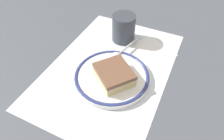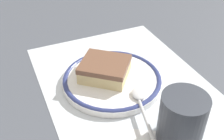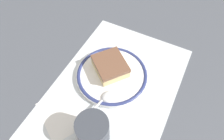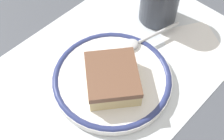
% 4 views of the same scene
% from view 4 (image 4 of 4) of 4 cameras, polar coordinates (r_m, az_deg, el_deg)
% --- Properties ---
extents(ground_plane, '(2.40, 2.40, 0.00)m').
position_cam_4_polar(ground_plane, '(0.57, 0.89, 1.50)').
color(ground_plane, '#4C515B').
extents(placemat, '(0.49, 0.34, 0.00)m').
position_cam_4_polar(placemat, '(0.57, 0.89, 1.55)').
color(placemat, silver).
rests_on(placemat, ground_plane).
extents(plate, '(0.21, 0.21, 0.02)m').
position_cam_4_polar(plate, '(0.53, 0.00, -1.58)').
color(plate, white).
rests_on(plate, placemat).
extents(cake_slice, '(0.13, 0.13, 0.04)m').
position_cam_4_polar(cake_slice, '(0.50, 0.04, -1.58)').
color(cake_slice, beige).
rests_on(cake_slice, plate).
extents(spoon, '(0.13, 0.05, 0.01)m').
position_cam_4_polar(spoon, '(0.58, 5.23, 5.34)').
color(spoon, silver).
rests_on(spoon, plate).
extents(cup, '(0.08, 0.08, 0.09)m').
position_cam_4_polar(cup, '(0.62, 8.90, 12.44)').
color(cup, '#383D47').
rests_on(cup, placemat).
extents(napkin, '(0.16, 0.16, 0.00)m').
position_cam_4_polar(napkin, '(0.61, 15.54, 3.92)').
color(napkin, white).
rests_on(napkin, placemat).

